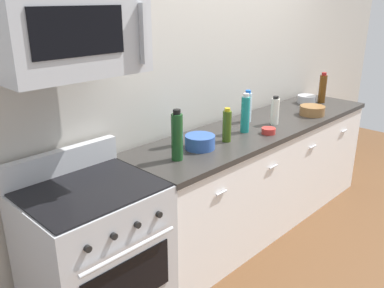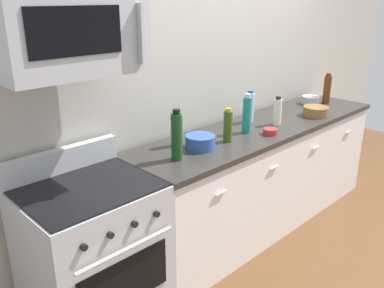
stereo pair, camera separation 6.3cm
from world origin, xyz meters
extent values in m
plane|color=brown|center=(0.00, 0.00, 0.00)|extent=(6.84, 6.84, 0.00)
cube|color=#B7B2A8|center=(0.00, 0.41, 1.35)|extent=(5.70, 0.10, 2.70)
cube|color=white|center=(0.00, 0.00, 0.44)|extent=(2.58, 0.62, 0.88)
cube|color=#2D2B28|center=(0.00, 0.00, 0.90)|extent=(2.61, 0.65, 0.04)
cube|color=black|center=(0.00, -0.28, 0.05)|extent=(2.58, 0.02, 0.10)
cylinder|color=silver|center=(-0.90, -0.32, 0.72)|extent=(0.10, 0.02, 0.02)
cylinder|color=silver|center=(-0.30, -0.32, 0.72)|extent=(0.10, 0.02, 0.02)
cylinder|color=silver|center=(0.30, -0.32, 0.72)|extent=(0.10, 0.02, 0.02)
cylinder|color=silver|center=(0.90, -0.32, 0.72)|extent=(0.10, 0.02, 0.02)
cube|color=#B7BABF|center=(-1.68, 0.00, 0.46)|extent=(0.76, 0.64, 0.91)
cube|color=black|center=(-1.68, -0.32, 0.45)|extent=(0.58, 0.01, 0.30)
cylinder|color=#B7BABF|center=(-1.68, -0.35, 0.68)|extent=(0.61, 0.02, 0.02)
cube|color=#B7BABF|center=(-1.68, 0.29, 0.99)|extent=(0.76, 0.06, 0.16)
cube|color=black|center=(-1.68, 0.00, 0.92)|extent=(0.73, 0.61, 0.01)
cylinder|color=black|center=(-1.91, -0.33, 0.79)|extent=(0.04, 0.02, 0.04)
cylinder|color=black|center=(-1.76, -0.33, 0.79)|extent=(0.04, 0.02, 0.04)
cylinder|color=black|center=(-1.61, -0.33, 0.79)|extent=(0.04, 0.02, 0.04)
cylinder|color=black|center=(-1.45, -0.33, 0.79)|extent=(0.04, 0.02, 0.04)
cube|color=#B7BABF|center=(-1.68, 0.05, 1.75)|extent=(0.74, 0.40, 0.40)
cube|color=black|center=(-1.74, -0.15, 1.78)|extent=(0.48, 0.01, 0.22)
cube|color=#B7BABF|center=(-1.38, -0.17, 1.75)|extent=(0.02, 0.04, 0.30)
cylinder|color=silver|center=(0.08, -0.06, 1.03)|extent=(0.07, 0.07, 0.22)
cylinder|color=black|center=(0.08, -0.06, 1.15)|extent=(0.04, 0.04, 0.02)
cylinder|color=#197F7A|center=(-0.27, -0.01, 1.06)|extent=(0.07, 0.07, 0.28)
cylinder|color=beige|center=(-0.27, -0.01, 1.22)|extent=(0.04, 0.04, 0.03)
cylinder|color=silver|center=(-0.03, 0.14, 1.04)|extent=(0.07, 0.07, 0.25)
cylinder|color=blue|center=(-0.03, 0.14, 1.18)|extent=(0.04, 0.04, 0.02)
cylinder|color=#385114|center=(-0.54, -0.05, 1.04)|extent=(0.07, 0.07, 0.23)
cylinder|color=#B29919|center=(-0.54, -0.05, 1.16)|extent=(0.04, 0.04, 0.02)
cylinder|color=#19471E|center=(-1.04, -0.05, 1.07)|extent=(0.08, 0.08, 0.31)
cylinder|color=black|center=(-1.04, -0.05, 1.24)|extent=(0.05, 0.05, 0.03)
cylinder|color=#59330F|center=(1.03, 0.01, 1.06)|extent=(0.07, 0.07, 0.28)
cylinder|color=maroon|center=(1.03, 0.01, 1.21)|extent=(0.05, 0.05, 0.03)
cylinder|color=teal|center=(-0.86, 0.14, 1.03)|extent=(0.06, 0.06, 0.23)
cylinder|color=white|center=(-0.86, 0.14, 1.16)|extent=(0.04, 0.04, 0.02)
cylinder|color=#2D519E|center=(-0.78, -0.01, 0.97)|extent=(0.21, 0.21, 0.10)
torus|color=#2D519E|center=(-0.78, -0.01, 1.01)|extent=(0.21, 0.21, 0.01)
cylinder|color=#2D519E|center=(-0.78, -0.01, 0.93)|extent=(0.12, 0.12, 0.01)
cylinder|color=brown|center=(0.55, -0.15, 0.96)|extent=(0.22, 0.22, 0.08)
torus|color=brown|center=(0.55, -0.15, 1.00)|extent=(0.22, 0.22, 0.01)
cylinder|color=brown|center=(0.55, -0.15, 0.93)|extent=(0.12, 0.12, 0.01)
cylinder|color=#B2B5BA|center=(0.91, 0.10, 0.96)|extent=(0.18, 0.18, 0.08)
torus|color=#B2B5BA|center=(0.91, 0.10, 0.99)|extent=(0.18, 0.18, 0.01)
cylinder|color=#B2B5BA|center=(0.91, 0.10, 0.93)|extent=(0.10, 0.10, 0.01)
cylinder|color=#B72D28|center=(-0.17, -0.17, 0.94)|extent=(0.11, 0.11, 0.05)
torus|color=#B72D28|center=(-0.17, -0.17, 0.96)|extent=(0.11, 0.11, 0.01)
cylinder|color=#B72D28|center=(-0.17, -0.17, 0.92)|extent=(0.06, 0.06, 0.01)
camera|label=1|loc=(-2.75, -1.85, 1.93)|focal=38.03mm
camera|label=2|loc=(-2.70, -1.90, 1.93)|focal=38.03mm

